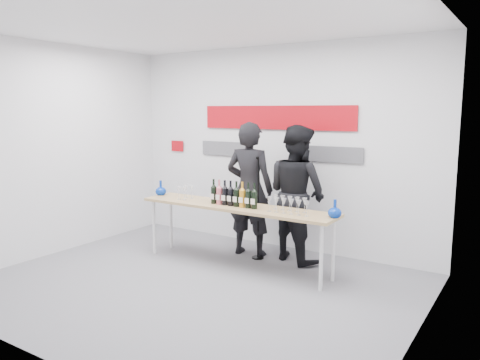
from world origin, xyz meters
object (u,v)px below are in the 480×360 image
object	(u,v)px
presenter_right	(297,193)
mic_stand	(258,228)
presenter_left	(250,189)
tasting_table	(236,210)

from	to	relation	value
presenter_right	mic_stand	bearing A→B (deg)	50.70
presenter_right	presenter_left	bearing A→B (deg)	34.83
presenter_right	mic_stand	distance (m)	0.72
presenter_left	presenter_right	size ratio (longest dim) A/B	1.02
tasting_table	presenter_right	bearing A→B (deg)	52.64
tasting_table	presenter_left	bearing A→B (deg)	103.13
tasting_table	presenter_left	world-z (taller)	presenter_left
tasting_table	mic_stand	bearing A→B (deg)	80.82
presenter_left	mic_stand	bearing A→B (deg)	144.58
tasting_table	presenter_left	xyz separation A→B (m)	(-0.13, 0.55, 0.19)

